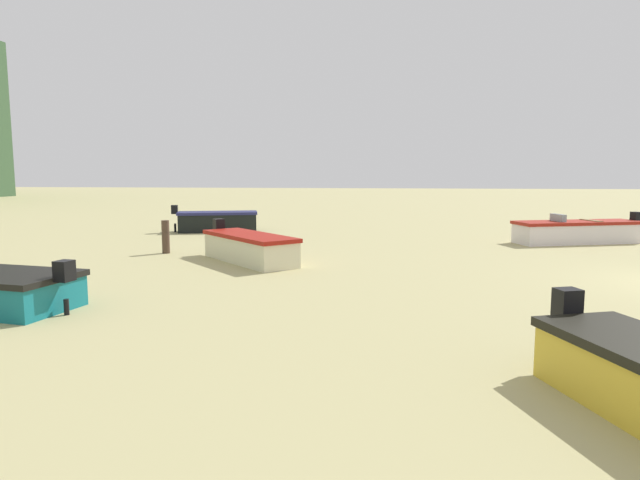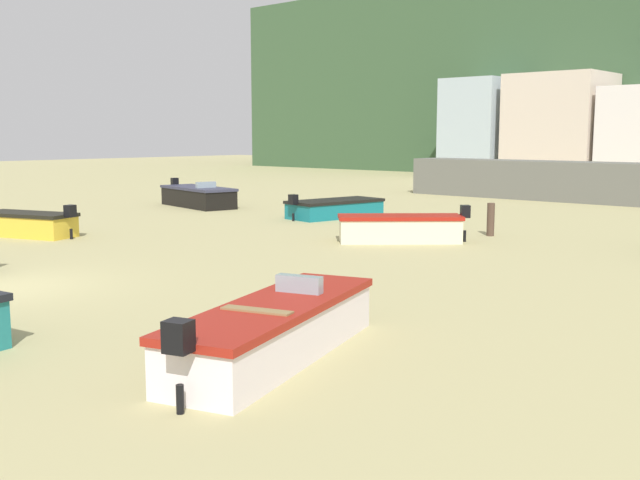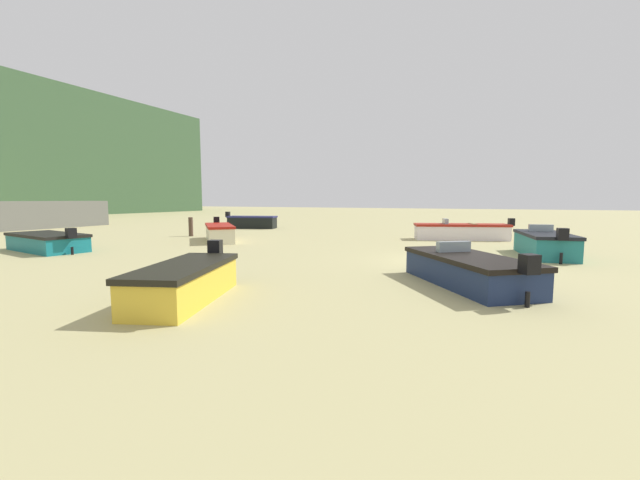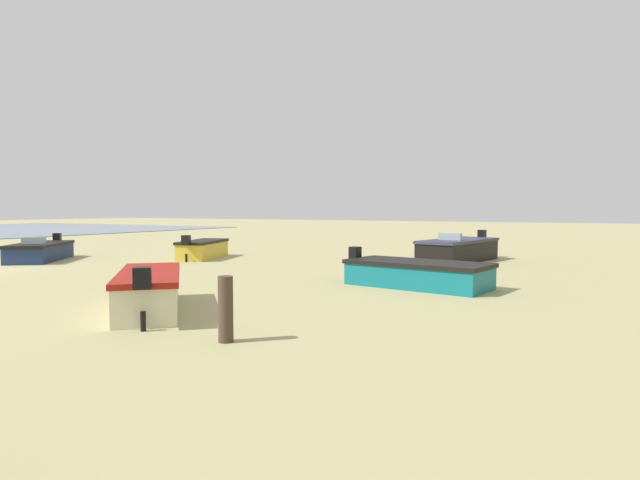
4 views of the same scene
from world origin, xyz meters
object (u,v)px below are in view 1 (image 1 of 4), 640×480
at_px(boat_black_2, 217,221).
at_px(mooring_post_near_water, 166,237).
at_px(boat_cream_6, 249,248).
at_px(boat_white_0, 577,232).

bearing_deg(boat_black_2, mooring_post_near_water, -12.55).
height_order(boat_cream_6, mooring_post_near_water, boat_cream_6).
distance_m(boat_white_0, mooring_post_near_water, 15.43).
bearing_deg(boat_white_0, boat_black_2, 63.36).
bearing_deg(boat_cream_6, boat_white_0, 164.24).
height_order(boat_white_0, boat_black_2, boat_black_2).
xyz_separation_m(boat_white_0, boat_cream_6, (-5.90, 11.53, -0.00)).
distance_m(boat_black_2, mooring_post_near_water, 6.84).
height_order(boat_black_2, mooring_post_near_water, boat_black_2).
relative_size(boat_white_0, boat_black_2, 1.31).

